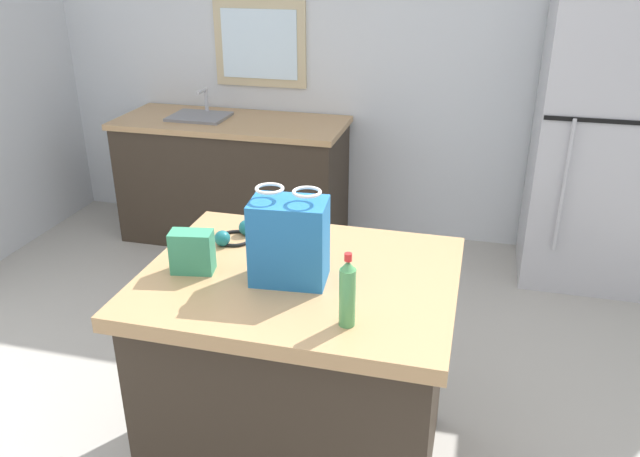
% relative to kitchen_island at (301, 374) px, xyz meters
% --- Properties ---
extents(back_wall, '(5.42, 0.13, 2.52)m').
position_rel_kitchen_island_xyz_m(back_wall, '(0.08, 2.51, 0.80)').
color(back_wall, silver).
rests_on(back_wall, ground).
extents(kitchen_island, '(1.15, 0.93, 0.92)m').
position_rel_kitchen_island_xyz_m(kitchen_island, '(0.00, 0.00, 0.00)').
color(kitchen_island, '#33281E').
rests_on(kitchen_island, ground).
extents(refrigerator, '(0.76, 0.68, 1.81)m').
position_rel_kitchen_island_xyz_m(refrigerator, '(1.31, 2.11, 0.44)').
color(refrigerator, '#B7B7BC').
rests_on(refrigerator, ground).
extents(sink_counter, '(1.62, 0.67, 1.08)m').
position_rel_kitchen_island_xyz_m(sink_counter, '(-1.12, 2.11, -0.01)').
color(sink_counter, '#33281E').
rests_on(sink_counter, ground).
extents(shopping_bag, '(0.28, 0.20, 0.35)m').
position_rel_kitchen_island_xyz_m(shopping_bag, '(-0.02, -0.05, 0.61)').
color(shopping_bag, '#236BAD').
rests_on(shopping_bag, kitchen_island).
extents(small_box, '(0.17, 0.11, 0.16)m').
position_rel_kitchen_island_xyz_m(small_box, '(-0.39, -0.08, 0.53)').
color(small_box, '#388E66').
rests_on(small_box, kitchen_island).
extents(bottle, '(0.05, 0.05, 0.25)m').
position_rel_kitchen_island_xyz_m(bottle, '(0.24, -0.30, 0.57)').
color(bottle, '#4C9956').
rests_on(bottle, kitchen_island).
extents(ear_defenders, '(0.20, 0.20, 0.06)m').
position_rel_kitchen_island_xyz_m(ear_defenders, '(-0.34, 0.21, 0.48)').
color(ear_defenders, black).
rests_on(ear_defenders, kitchen_island).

